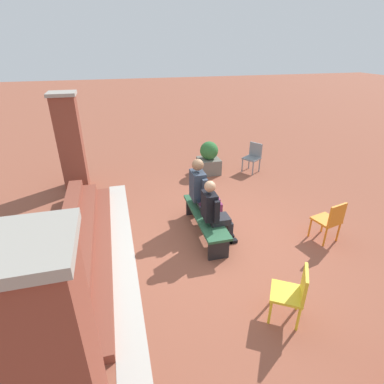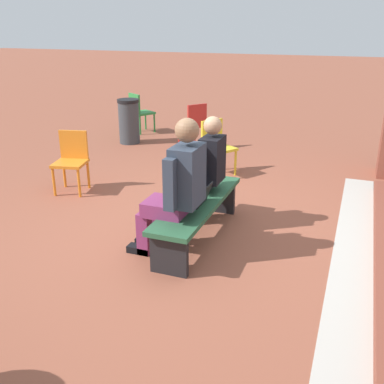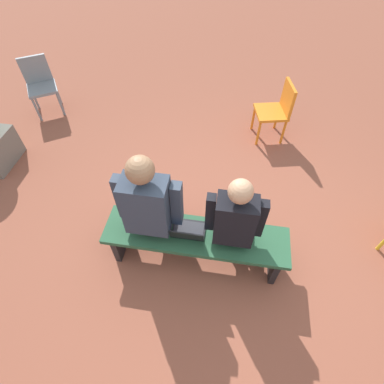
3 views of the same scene
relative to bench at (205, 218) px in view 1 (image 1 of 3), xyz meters
name	(u,v)px [view 1 (image 1 of 3)]	position (x,y,z in m)	size (l,w,h in m)	color
ground_plane	(213,238)	(-0.18, -0.11, -0.35)	(60.00, 60.00, 0.00)	brown
concrete_strip	(122,246)	(0.00, 1.62, -0.35)	(5.44, 0.40, 0.01)	#B7B2A8
brick_steps	(79,244)	(0.00, 2.37, -0.18)	(4.64, 0.90, 0.45)	brown
brick_pillar_left_of_steps	(58,371)	(-3.15, 2.14, 0.86)	(0.64, 0.64, 2.41)	brown
brick_pillar_right_of_steps	(70,142)	(2.98, 2.62, 0.86)	(0.64, 0.64, 2.41)	brown
bench	(205,218)	(0.00, 0.00, 0.00)	(1.80, 0.44, 0.45)	#285638
person_student	(215,211)	(-0.34, -0.07, 0.35)	(0.52, 0.66, 1.31)	#232328
person_adult	(203,190)	(0.43, -0.07, 0.40)	(0.60, 0.75, 1.43)	#7F2D5B
laptop	(204,210)	(0.07, 0.01, 0.15)	(0.32, 0.29, 0.21)	black
plastic_chair_foreground	(330,219)	(-0.82, -2.18, 0.13)	(0.50, 0.50, 0.84)	orange
plastic_chair_far_right	(293,291)	(-2.26, -0.53, 0.13)	(0.58, 0.58, 0.84)	gold
plastic_chair_near_bench_left	(253,156)	(2.77, -2.31, 0.13)	(0.58, 0.58, 0.84)	gray
planter	(209,159)	(2.98, -1.02, 0.08)	(0.60, 0.60, 0.94)	#6B665B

